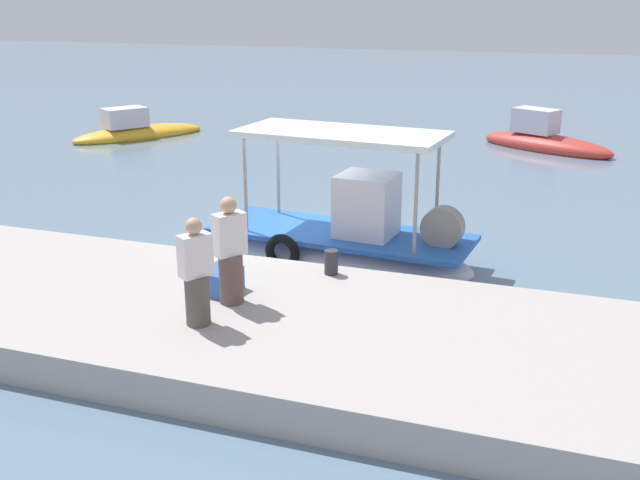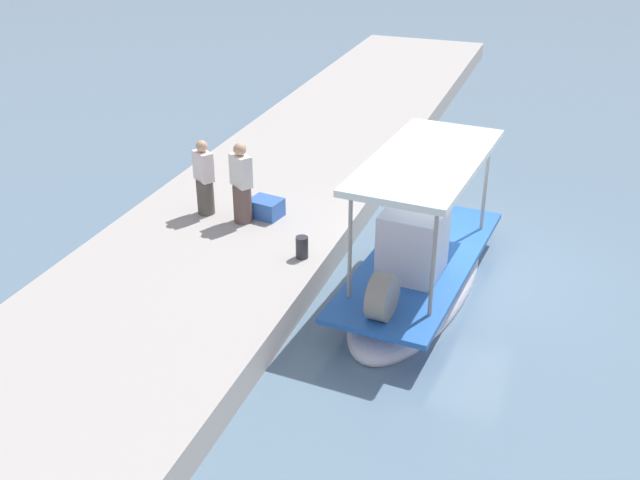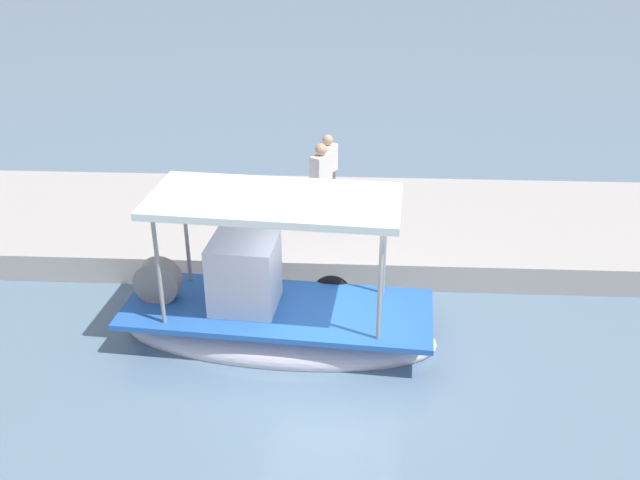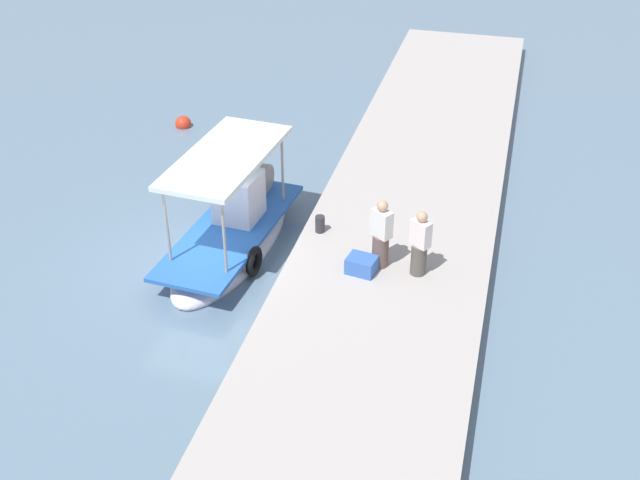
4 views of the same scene
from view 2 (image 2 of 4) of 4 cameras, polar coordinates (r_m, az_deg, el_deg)
ground_plane at (r=15.49m, az=10.15°, el=-2.30°), size 120.00×120.00×0.00m
dock_quay at (r=16.58m, az=-5.71°, el=1.19°), size 36.00×4.70×0.57m
main_fishing_boat at (r=14.45m, az=7.32°, el=-2.28°), size 5.67×2.34×3.05m
fisherman_near_bollard at (r=16.23m, az=-8.65°, el=4.39°), size 0.50×0.53×1.64m
fisherman_by_crate at (r=15.74m, az=-5.88°, el=3.99°), size 0.53×0.56×1.73m
mooring_bollard at (r=14.46m, az=-1.36°, el=-0.55°), size 0.24×0.24×0.43m
cargo_crate at (r=16.16m, az=-4.07°, el=2.41°), size 0.63×0.74×0.39m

